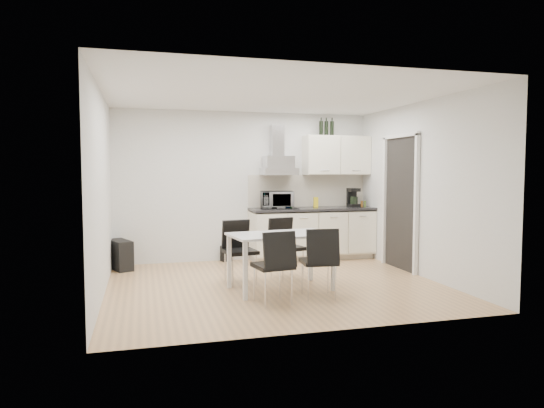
{
  "coord_description": "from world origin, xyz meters",
  "views": [
    {
      "loc": [
        -1.76,
        -6.37,
        1.58
      ],
      "look_at": [
        0.04,
        0.32,
        1.1
      ],
      "focal_mm": 32.0,
      "sensor_mm": 36.0,
      "label": 1
    }
  ],
  "objects_px": {
    "chair_far_right": "(287,249)",
    "dining_table": "(281,240)",
    "chair_near_left": "(273,267)",
    "chair_near_right": "(319,262)",
    "floor_speaker": "(226,254)",
    "kitchenette": "(313,213)",
    "guitar_amp": "(121,255)",
    "chair_far_left": "(240,252)"
  },
  "relations": [
    {
      "from": "chair_far_right",
      "to": "dining_table",
      "type": "bearing_deg",
      "value": 51.77
    },
    {
      "from": "chair_near_left",
      "to": "chair_near_right",
      "type": "bearing_deg",
      "value": 1.55
    },
    {
      "from": "dining_table",
      "to": "floor_speaker",
      "type": "bearing_deg",
      "value": 92.37
    },
    {
      "from": "kitchenette",
      "to": "chair_near_right",
      "type": "relative_size",
      "value": 2.86
    },
    {
      "from": "dining_table",
      "to": "guitar_amp",
      "type": "xyz_separation_m",
      "value": [
        -2.11,
        1.91,
        -0.43
      ]
    },
    {
      "from": "chair_near_left",
      "to": "floor_speaker",
      "type": "xyz_separation_m",
      "value": [
        -0.09,
        2.78,
        -0.31
      ]
    },
    {
      "from": "dining_table",
      "to": "chair_far_right",
      "type": "xyz_separation_m",
      "value": [
        0.27,
        0.61,
        -0.22
      ]
    },
    {
      "from": "kitchenette",
      "to": "chair_near_right",
      "type": "bearing_deg",
      "value": -108.53
    },
    {
      "from": "kitchenette",
      "to": "dining_table",
      "type": "bearing_deg",
      "value": -120.62
    },
    {
      "from": "kitchenette",
      "to": "chair_far_left",
      "type": "bearing_deg",
      "value": -136.81
    },
    {
      "from": "kitchenette",
      "to": "chair_near_left",
      "type": "distance_m",
      "value": 3.02
    },
    {
      "from": "chair_far_right",
      "to": "floor_speaker",
      "type": "bearing_deg",
      "value": -82.06
    },
    {
      "from": "chair_near_right",
      "to": "floor_speaker",
      "type": "bearing_deg",
      "value": 110.67
    },
    {
      "from": "dining_table",
      "to": "chair_near_right",
      "type": "height_order",
      "value": "chair_near_right"
    },
    {
      "from": "kitchenette",
      "to": "dining_table",
      "type": "xyz_separation_m",
      "value": [
        -1.18,
        -2.0,
        -0.17
      ]
    },
    {
      "from": "chair_far_left",
      "to": "chair_far_right",
      "type": "relative_size",
      "value": 1.0
    },
    {
      "from": "chair_far_left",
      "to": "chair_near_right",
      "type": "height_order",
      "value": "same"
    },
    {
      "from": "chair_far_right",
      "to": "floor_speaker",
      "type": "relative_size",
      "value": 3.28
    },
    {
      "from": "dining_table",
      "to": "floor_speaker",
      "type": "height_order",
      "value": "dining_table"
    },
    {
      "from": "kitchenette",
      "to": "floor_speaker",
      "type": "height_order",
      "value": "kitchenette"
    },
    {
      "from": "kitchenette",
      "to": "chair_far_right",
      "type": "relative_size",
      "value": 2.86
    },
    {
      "from": "chair_far_right",
      "to": "chair_near_right",
      "type": "bearing_deg",
      "value": 79.59
    },
    {
      "from": "dining_table",
      "to": "chair_far_left",
      "type": "distance_m",
      "value": 0.69
    },
    {
      "from": "guitar_amp",
      "to": "kitchenette",
      "type": "bearing_deg",
      "value": -20.16
    },
    {
      "from": "dining_table",
      "to": "chair_far_left",
      "type": "relative_size",
      "value": 1.6
    },
    {
      "from": "chair_near_left",
      "to": "chair_far_right",
      "type": "bearing_deg",
      "value": 57.26
    },
    {
      "from": "kitchenette",
      "to": "floor_speaker",
      "type": "distance_m",
      "value": 1.71
    },
    {
      "from": "chair_near_left",
      "to": "floor_speaker",
      "type": "relative_size",
      "value": 3.28
    },
    {
      "from": "floor_speaker",
      "to": "kitchenette",
      "type": "bearing_deg",
      "value": -25.36
    },
    {
      "from": "chair_far_right",
      "to": "floor_speaker",
      "type": "distance_m",
      "value": 1.71
    },
    {
      "from": "chair_near_right",
      "to": "chair_near_left",
      "type": "bearing_deg",
      "value": -163.97
    },
    {
      "from": "dining_table",
      "to": "chair_far_left",
      "type": "height_order",
      "value": "chair_far_left"
    },
    {
      "from": "kitchenette",
      "to": "chair_far_right",
      "type": "distance_m",
      "value": 1.71
    },
    {
      "from": "chair_far_right",
      "to": "guitar_amp",
      "type": "height_order",
      "value": "chair_far_right"
    },
    {
      "from": "chair_near_left",
      "to": "floor_speaker",
      "type": "distance_m",
      "value": 2.8
    },
    {
      "from": "kitchenette",
      "to": "chair_far_left",
      "type": "distance_m",
      "value": 2.28
    },
    {
      "from": "chair_far_right",
      "to": "chair_near_left",
      "type": "distance_m",
      "value": 1.34
    },
    {
      "from": "chair_far_left",
      "to": "floor_speaker",
      "type": "distance_m",
      "value": 1.73
    },
    {
      "from": "kitchenette",
      "to": "chair_far_left",
      "type": "xyz_separation_m",
      "value": [
        -1.63,
        -1.53,
        -0.39
      ]
    },
    {
      "from": "chair_near_right",
      "to": "guitar_amp",
      "type": "distance_m",
      "value": 3.45
    },
    {
      "from": "chair_near_right",
      "to": "guitar_amp",
      "type": "relative_size",
      "value": 1.44
    },
    {
      "from": "chair_far_left",
      "to": "chair_near_left",
      "type": "distance_m",
      "value": 1.1
    }
  ]
}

